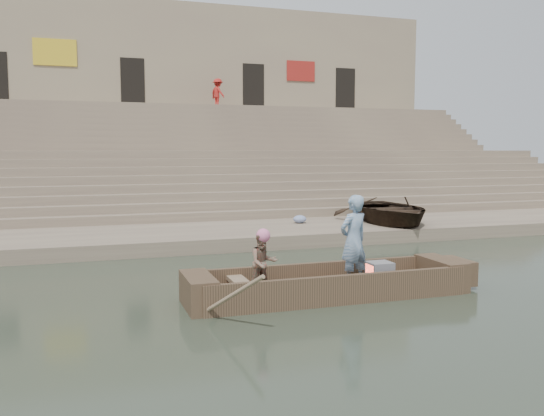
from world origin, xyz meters
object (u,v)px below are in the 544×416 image
main_rowboat (328,291)px  standing_man (354,241)px  rowing_man (263,263)px  pedestrian (218,93)px  television (379,272)px  beached_rowboat (390,210)px

main_rowboat → standing_man: size_ratio=2.82×
main_rowboat → rowing_man: 1.54m
pedestrian → television: bearing=152.3°
main_rowboat → beached_rowboat: 8.69m
standing_man → pedestrian: pedestrian is taller
beached_rowboat → standing_man: bearing=-117.7°
television → pedestrian: (1.76, 21.92, 5.58)m
standing_man → rowing_man: 1.87m
standing_man → main_rowboat: bearing=-33.1°
main_rowboat → television: 1.15m
television → beached_rowboat: 8.05m
standing_man → beached_rowboat: size_ratio=0.41×
television → beached_rowboat: (4.16, 6.87, 0.42)m
beached_rowboat → pedestrian: bearing=105.8°
beached_rowboat → pedestrian: pedestrian is taller
rowing_man → pedestrian: (4.24, 22.07, 5.22)m
standing_man → television: size_ratio=3.85×
standing_man → television: standing_man is taller
main_rowboat → pedestrian: size_ratio=3.11×
television → beached_rowboat: size_ratio=0.11×
main_rowboat → television: (1.10, 0.00, 0.31)m
main_rowboat → beached_rowboat: size_ratio=1.17×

